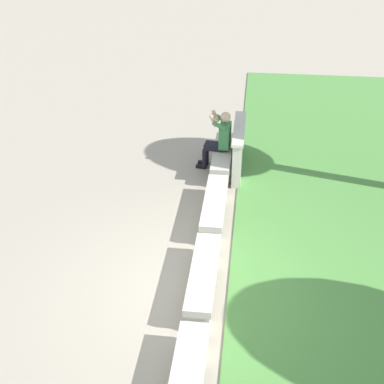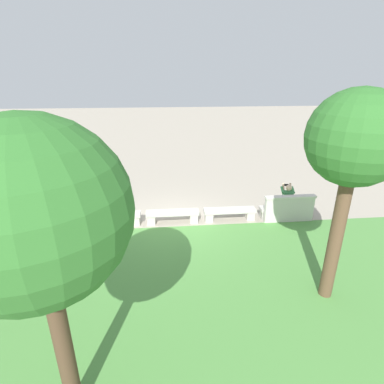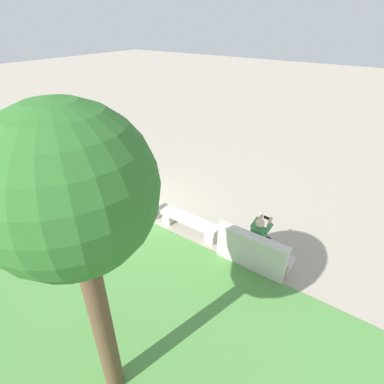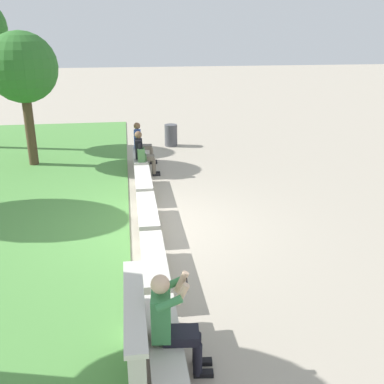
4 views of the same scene
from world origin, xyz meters
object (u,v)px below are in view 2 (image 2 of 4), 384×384
Objects in this scene: bench_near at (230,213)px; person_distant at (70,209)px; bench_far at (114,217)px; person_companion at (34,210)px; tree_left_background at (355,142)px; bench_main at (285,210)px; person_photographer at (286,199)px; bench_mid at (173,215)px; backpack at (74,210)px; bench_end at (52,220)px; tree_far_back at (35,214)px.

person_distant is (5.61, -0.07, 0.37)m from bench_near.
bench_near is at bearing 180.00° from bench_far.
person_distant and person_companion have the same top height.
tree_left_background is (-1.46, 4.17, 3.45)m from bench_near.
bench_main is 0.39× the size of tree_left_background.
bench_near is 1.43× the size of person_photographer.
person_companion is at bearing 0.00° from person_distant.
person_companion reaches higher than bench_main.
bench_main is at bearing 179.57° from person_companion.
bench_mid is 4.41× the size of backpack.
person_companion is at bearing -1.44° from bench_far.
person_companion is at bearing -0.43° from bench_main.
bench_main is at bearing 179.51° from person_distant.
bench_end is (6.24, 0.00, 0.00)m from bench_near.
bench_near is 0.41× the size of tree_far_back.
backpack is at bearing -177.98° from bench_end.
bench_far is 1.43× the size of person_photographer.
person_photographer is at bearing -179.62° from backpack.
bench_near is 1.00× the size of bench_mid.
bench_far is at bearing 177.39° from person_distant.
bench_near is at bearing 2.08° from person_photographer.
bench_near is (2.08, 0.00, 0.00)m from bench_main.
bench_mid is at bearing -49.62° from tree_left_background.
person_distant is at bearing 0.08° from person_photographer.
bench_end is 0.73m from person_distant.
backpack is (7.56, -0.03, 0.33)m from bench_main.
bench_end is 0.39× the size of tree_left_background.
bench_main is 1.00× the size of bench_end.
person_photographer is at bearing -179.47° from bench_end.
bench_near is 0.39× the size of tree_left_background.
person_photographer reaches higher than bench_main.
tree_left_background reaches higher than person_companion.
bench_near and bench_end have the same top height.
bench_mid is at bearing 180.00° from bench_end.
bench_main is 1.00× the size of bench_near.
bench_near is 5.49m from backpack.
person_companion is at bearing -0.81° from bench_mid.
tree_left_background is 5.75m from tree_far_back.
bench_main is 1.00× the size of bench_mid.
bench_end is at bearing 0.00° from bench_main.
bench_main is 7.70m from person_distant.
person_photographer is at bearing -98.82° from tree_left_background.
person_photographer reaches higher than bench_mid.
person_companion is (0.56, -0.07, 0.37)m from bench_end.
tree_left_background is at bearing 151.59° from bench_end.
backpack is at bearing -75.69° from tree_far_back.
bench_main is at bearing 60.70° from person_photographer.
tree_far_back is at bearing 21.83° from tree_left_background.
bench_near and bench_mid have the same top height.
tree_far_back is (-2.37, 6.30, 3.15)m from bench_end.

